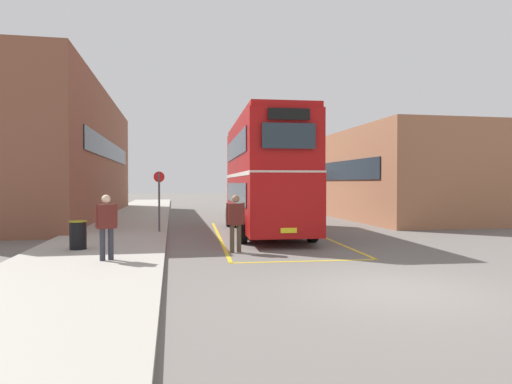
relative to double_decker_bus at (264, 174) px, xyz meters
name	(u,v)px	position (x,y,z in m)	size (l,w,h in m)	color
ground_plane	(257,224)	(0.45, 4.15, -2.51)	(135.60, 135.60, 0.00)	#66605B
sidewalk_left	(131,221)	(-6.05, 6.55, -2.44)	(4.00, 57.60, 0.14)	#A39E93
brick_building_left	(67,156)	(-10.24, 10.85, 1.26)	(5.26, 22.96, 7.54)	brown
depot_building_right	(392,175)	(9.13, 6.25, 0.07)	(6.42, 12.92, 5.16)	#9E6647
double_decker_bus	(264,174)	(0.00, 0.00, 0.00)	(3.15, 9.91, 4.75)	black
single_deck_bus	(266,188)	(4.09, 18.76, -0.87)	(2.98, 9.11, 3.02)	black
pedestrian_boarding	(236,219)	(-1.94, -4.99, -1.49)	(0.58, 0.31, 1.76)	#473828
pedestrian_waiting_near	(106,222)	(-5.50, -6.50, -1.40)	(0.53, 0.40, 1.68)	#2D2D38
litter_bin	(78,235)	(-6.61, -4.37, -1.94)	(0.52, 0.52, 0.86)	black
bus_stop_sign	(159,195)	(-4.36, 0.16, -0.89)	(0.44, 0.08, 2.45)	#4C4C51
bay_marking_yellow	(273,238)	(-0.04, -1.86, -2.51)	(4.74, 12.00, 0.01)	gold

